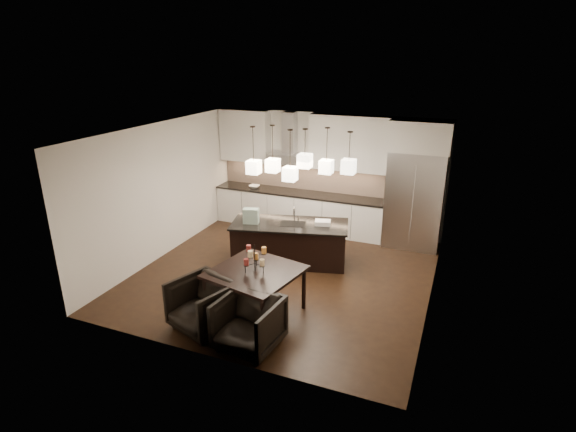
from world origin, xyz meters
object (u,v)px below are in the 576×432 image
at_px(island_body, 290,243).
at_px(armchair_left, 203,305).
at_px(refrigerator, 414,200).
at_px(armchair_right, 249,324).
at_px(dining_table, 256,292).

height_order(island_body, armchair_left, armchair_left).
bearing_deg(armchair_left, refrigerator, 79.03).
distance_m(island_body, armchair_left, 2.77).
distance_m(refrigerator, island_body, 2.93).
bearing_deg(island_body, armchair_left, -111.74).
xyz_separation_m(island_body, armchair_right, (0.53, -2.93, -0.00)).
relative_size(refrigerator, dining_table, 1.64).
relative_size(island_body, armchair_left, 2.55).
distance_m(dining_table, armchair_right, 0.92).
bearing_deg(dining_table, armchair_right, -58.71).
distance_m(refrigerator, dining_table, 4.39).
height_order(refrigerator, dining_table, refrigerator).
bearing_deg(refrigerator, dining_table, -117.48).
bearing_deg(armchair_left, dining_table, 68.25).
relative_size(refrigerator, armchair_right, 2.47).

